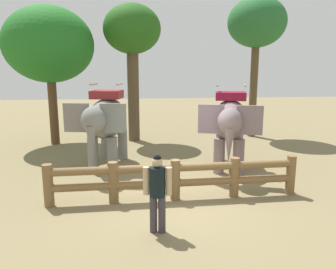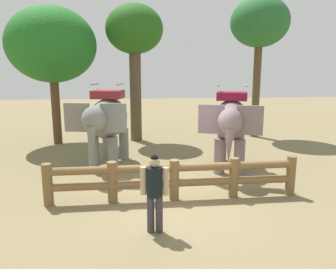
{
  "view_description": "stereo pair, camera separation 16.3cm",
  "coord_description": "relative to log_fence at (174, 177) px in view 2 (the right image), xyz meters",
  "views": [
    {
      "loc": [
        -1.13,
        -7.71,
        3.25
      ],
      "look_at": [
        0.0,
        1.5,
        1.4
      ],
      "focal_mm": 34.68,
      "sensor_mm": 36.0,
      "label": 1
    },
    {
      "loc": [
        -0.97,
        -7.73,
        3.25
      ],
      "look_at": [
        0.0,
        1.5,
        1.4
      ],
      "focal_mm": 34.68,
      "sensor_mm": 36.0,
      "label": 2
    }
  ],
  "objects": [
    {
      "name": "tree_back_center",
      "position": [
        4.95,
        7.6,
        4.75
      ],
      "size": [
        2.74,
        2.74,
        6.62
      ],
      "color": "brown",
      "rests_on": "ground"
    },
    {
      "name": "tree_far_right",
      "position": [
        -4.41,
        6.99,
        3.68
      ],
      "size": [
        3.76,
        3.76,
        5.9
      ],
      "color": "brown",
      "rests_on": "ground"
    },
    {
      "name": "elephant_near_left",
      "position": [
        -1.88,
        3.15,
        0.98
      ],
      "size": [
        2.04,
        3.36,
        2.82
      ],
      "color": "slate",
      "rests_on": "ground"
    },
    {
      "name": "ground_plane",
      "position": [
        0.0,
        -0.0,
        -0.6
      ],
      "size": [
        60.0,
        60.0,
        0.0
      ],
      "primitive_type": "plane",
      "color": "olive"
    },
    {
      "name": "tree_far_left",
      "position": [
        -0.89,
        7.31,
        4.21
      ],
      "size": [
        2.55,
        2.55,
        6.12
      ],
      "color": "brown",
      "rests_on": "ground"
    },
    {
      "name": "tourist_woman_in_black",
      "position": [
        -0.6,
        -1.62,
        0.34
      ],
      "size": [
        0.57,
        0.37,
        1.63
      ],
      "color": "#39333B",
      "rests_on": "ground"
    },
    {
      "name": "elephant_center",
      "position": [
        2.16,
        2.43,
        0.96
      ],
      "size": [
        2.26,
        3.33,
        2.79
      ],
      "color": "gray",
      "rests_on": "ground"
    },
    {
      "name": "log_fence",
      "position": [
        0.0,
        0.0,
        0.0
      ],
      "size": [
        6.42,
        0.29,
        1.05
      ],
      "color": "brown",
      "rests_on": "ground"
    }
  ]
}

